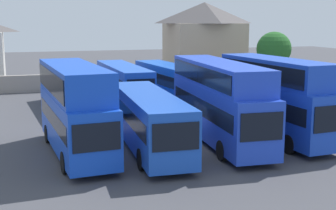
# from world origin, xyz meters

# --- Properties ---
(ground) EXTENTS (140.00, 140.00, 0.00)m
(ground) POSITION_xyz_m (0.00, 18.00, 0.00)
(ground) COLOR #424247
(depot_boundary_wall) EXTENTS (56.00, 0.50, 1.80)m
(depot_boundary_wall) POSITION_xyz_m (0.00, 24.36, 0.90)
(depot_boundary_wall) COLOR gray
(depot_boundary_wall) RESTS_ON ground
(bus_1) EXTENTS (3.18, 10.33, 4.98)m
(bus_1) POSITION_xyz_m (-6.30, 0.18, 2.80)
(bus_1) COLOR blue
(bus_1) RESTS_ON ground
(bus_2) EXTENTS (3.11, 11.45, 3.26)m
(bus_2) POSITION_xyz_m (-2.21, -0.32, 1.87)
(bus_2) COLOR blue
(bus_2) RESTS_ON ground
(bus_3) EXTENTS (3.30, 12.04, 4.92)m
(bus_3) POSITION_xyz_m (2.33, 0.17, 2.77)
(bus_3) COLOR blue
(bus_3) RESTS_ON ground
(bus_4) EXTENTS (3.08, 10.23, 5.05)m
(bus_4) POSITION_xyz_m (6.00, -0.23, 2.84)
(bus_4) COLOR blue
(bus_4) RESTS_ON ground
(bus_5) EXTENTS (3.39, 11.26, 3.42)m
(bus_5) POSITION_xyz_m (-4.83, 14.32, 1.96)
(bus_5) COLOR blue
(bus_5) RESTS_ON ground
(bus_6) EXTENTS (2.71, 12.01, 3.45)m
(bus_6) POSITION_xyz_m (-0.39, 14.71, 1.97)
(bus_6) COLOR blue
(bus_6) RESTS_ON ground
(bus_7) EXTENTS (3.56, 11.96, 3.37)m
(bus_7) POSITION_xyz_m (3.88, 14.51, 1.93)
(bus_7) COLOR blue
(bus_7) RESTS_ON ground
(house_terrace_centre) EXTENTS (9.66, 7.67, 9.62)m
(house_terrace_centre) POSITION_xyz_m (14.23, 31.78, 4.90)
(house_terrace_centre) COLOR tan
(house_terrace_centre) RESTS_ON ground
(tree_left_of_lot) EXTENTS (3.99, 3.99, 6.06)m
(tree_left_of_lot) POSITION_xyz_m (19.06, 22.36, 4.05)
(tree_left_of_lot) COLOR brown
(tree_left_of_lot) RESTS_ON ground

